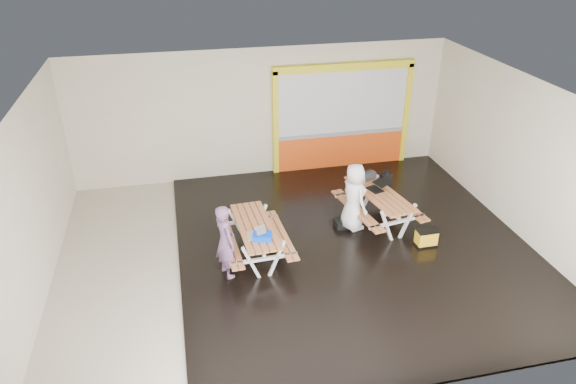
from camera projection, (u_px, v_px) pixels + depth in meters
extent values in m
cube|color=beige|center=(297.00, 252.00, 11.30)|extent=(10.00, 8.00, 0.01)
cube|color=white|center=(299.00, 94.00, 9.66)|extent=(10.00, 8.00, 0.01)
cube|color=beige|center=(263.00, 114.00, 13.93)|extent=(10.00, 0.01, 3.50)
cube|color=beige|center=(368.00, 310.00, 7.03)|extent=(10.00, 0.01, 3.50)
cube|color=beige|center=(30.00, 207.00, 9.52)|extent=(0.01, 8.00, 3.50)
cube|color=beige|center=(520.00, 157.00, 11.45)|extent=(0.01, 8.00, 3.50)
cube|color=black|center=(352.00, 244.00, 11.53)|extent=(7.50, 7.98, 0.05)
cube|color=#EB4E13|center=(340.00, 151.00, 14.88)|extent=(3.60, 0.12, 1.00)
cube|color=gray|center=(341.00, 133.00, 14.63)|extent=(3.60, 0.14, 0.10)
cube|color=silver|center=(343.00, 102.00, 14.21)|extent=(3.60, 0.08, 1.72)
cube|color=yellow|center=(275.00, 124.00, 14.06)|extent=(0.14, 0.16, 2.90)
cube|color=yellow|center=(405.00, 114.00, 14.78)|extent=(0.14, 0.16, 2.90)
cube|color=yellow|center=(345.00, 67.00, 13.74)|extent=(3.88, 0.16, 0.20)
cube|color=#B76D40|center=(242.00, 228.00, 10.70)|extent=(0.23, 1.98, 0.04)
cube|color=#B76D40|center=(248.00, 227.00, 10.74)|extent=(0.23, 1.98, 0.04)
cube|color=#B76D40|center=(255.00, 226.00, 10.77)|extent=(0.23, 1.98, 0.04)
cube|color=#B76D40|center=(262.00, 225.00, 10.81)|extent=(0.23, 1.98, 0.04)
cube|color=#B76D40|center=(268.00, 224.00, 10.84)|extent=(0.23, 1.98, 0.04)
cube|color=white|center=(251.00, 263.00, 10.24)|extent=(0.37, 0.08, 0.79)
cube|color=white|center=(277.00, 259.00, 10.36)|extent=(0.37, 0.08, 0.79)
cube|color=white|center=(264.00, 259.00, 10.28)|extent=(1.36, 0.13, 0.06)
cube|color=white|center=(264.00, 248.00, 10.16)|extent=(0.67, 0.10, 0.06)
cube|color=white|center=(237.00, 224.00, 11.51)|extent=(0.37, 0.08, 0.79)
cube|color=white|center=(260.00, 221.00, 11.64)|extent=(0.37, 0.08, 0.79)
cube|color=white|center=(248.00, 221.00, 11.55)|extent=(1.36, 0.13, 0.06)
cube|color=white|center=(248.00, 211.00, 11.43)|extent=(0.67, 0.10, 0.06)
cube|color=white|center=(255.00, 234.00, 10.86)|extent=(0.15, 1.62, 0.06)
cube|color=#B76D40|center=(226.00, 243.00, 10.76)|extent=(0.22, 1.98, 0.04)
cube|color=#B76D40|center=(233.00, 242.00, 10.80)|extent=(0.22, 1.98, 0.04)
cube|color=#B76D40|center=(278.00, 235.00, 11.03)|extent=(0.22, 1.98, 0.04)
cube|color=#B76D40|center=(284.00, 234.00, 11.06)|extent=(0.22, 1.98, 0.04)
cube|color=#B76D40|center=(368.00, 196.00, 11.86)|extent=(0.50, 2.06, 0.04)
cube|color=#B76D40|center=(374.00, 195.00, 11.91)|extent=(0.50, 2.06, 0.04)
cube|color=#B76D40|center=(379.00, 193.00, 11.96)|extent=(0.50, 2.06, 0.04)
cube|color=#B76D40|center=(385.00, 192.00, 12.01)|extent=(0.50, 2.06, 0.04)
cube|color=#B76D40|center=(390.00, 191.00, 12.06)|extent=(0.50, 2.06, 0.04)
cube|color=white|center=(387.00, 226.00, 11.40)|extent=(0.39, 0.13, 0.83)
cube|color=white|center=(407.00, 221.00, 11.59)|extent=(0.39, 0.13, 0.83)
cube|color=white|center=(397.00, 222.00, 11.47)|extent=(1.40, 0.32, 0.06)
cube|color=white|center=(399.00, 211.00, 11.35)|extent=(0.70, 0.19, 0.06)
cube|color=white|center=(351.00, 195.00, 12.68)|extent=(0.39, 0.13, 0.83)
cube|color=white|center=(371.00, 191.00, 12.87)|extent=(0.39, 0.13, 0.83)
cube|color=white|center=(361.00, 191.00, 12.75)|extent=(1.40, 0.32, 0.06)
cube|color=white|center=(362.00, 181.00, 12.62)|extent=(0.70, 0.19, 0.06)
cube|color=white|center=(379.00, 201.00, 12.06)|extent=(0.37, 1.68, 0.06)
cube|color=#B76D40|center=(354.00, 211.00, 11.89)|extent=(0.49, 2.06, 0.04)
cube|color=#B76D40|center=(360.00, 209.00, 11.94)|extent=(0.49, 2.06, 0.04)
cube|color=#B76D40|center=(397.00, 201.00, 12.28)|extent=(0.49, 2.06, 0.04)
cube|color=#B76D40|center=(402.00, 200.00, 12.33)|extent=(0.49, 2.06, 0.04)
imported|color=#68466C|center=(225.00, 241.00, 10.18)|extent=(0.54, 0.66, 1.56)
imported|color=white|center=(354.00, 197.00, 11.69)|extent=(0.67, 0.87, 1.58)
cube|color=silver|center=(253.00, 236.00, 10.40)|extent=(0.25, 0.35, 0.02)
cube|color=silver|center=(260.00, 230.00, 10.37)|extent=(0.24, 0.35, 0.07)
cube|color=silver|center=(260.00, 230.00, 10.37)|extent=(0.20, 0.31, 0.05)
cube|color=black|center=(375.00, 189.00, 12.07)|extent=(0.36, 0.43, 0.02)
cube|color=black|center=(381.00, 183.00, 12.08)|extent=(0.35, 0.43, 0.07)
cube|color=silver|center=(381.00, 183.00, 12.08)|extent=(0.30, 0.37, 0.06)
cube|color=#023CED|center=(262.00, 236.00, 10.30)|extent=(0.42, 0.34, 0.11)
cube|color=black|center=(367.00, 176.00, 12.50)|extent=(0.46, 0.32, 0.19)
cylinder|color=black|center=(367.00, 171.00, 12.44)|extent=(0.31, 0.11, 0.03)
cube|color=black|center=(386.00, 180.00, 12.70)|extent=(0.28, 0.20, 0.37)
cylinder|color=black|center=(386.00, 173.00, 12.61)|extent=(0.18, 0.18, 0.09)
cube|color=black|center=(344.00, 223.00, 12.11)|extent=(0.45, 0.34, 0.16)
cube|color=black|center=(425.00, 244.00, 11.44)|extent=(0.46, 0.30, 0.05)
cube|color=gold|center=(426.00, 237.00, 11.36)|extent=(0.43, 0.28, 0.34)
cube|color=black|center=(427.00, 230.00, 11.28)|extent=(0.46, 0.30, 0.03)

